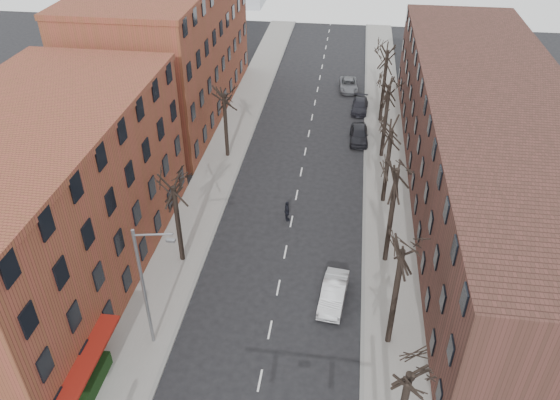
% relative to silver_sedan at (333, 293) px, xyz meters
% --- Properties ---
extents(sidewalk_left, '(4.00, 90.00, 0.15)m').
position_rel_silver_sedan_xyz_m(sidewalk_left, '(-11.94, 19.81, -0.68)').
color(sidewalk_left, gray).
rests_on(sidewalk_left, ground).
extents(sidewalk_right, '(4.00, 90.00, 0.15)m').
position_rel_silver_sedan_xyz_m(sidewalk_right, '(4.06, 19.81, -0.68)').
color(sidewalk_right, gray).
rests_on(sidewalk_right, ground).
extents(building_left_near, '(12.00, 26.00, 12.00)m').
position_rel_silver_sedan_xyz_m(building_left_near, '(-19.94, -0.19, 5.25)').
color(building_left_near, brown).
rests_on(building_left_near, ground).
extents(building_left_far, '(12.00, 28.00, 14.00)m').
position_rel_silver_sedan_xyz_m(building_left_far, '(-19.94, 28.81, 6.25)').
color(building_left_far, brown).
rests_on(building_left_far, ground).
extents(building_right, '(12.00, 50.00, 10.00)m').
position_rel_silver_sedan_xyz_m(building_right, '(12.06, 14.81, 4.25)').
color(building_right, '#4B2923').
rests_on(building_right, ground).
extents(awning_left, '(1.20, 7.00, 0.15)m').
position_rel_silver_sedan_xyz_m(awning_left, '(-13.34, -9.19, -0.75)').
color(awning_left, maroon).
rests_on(awning_left, ground).
extents(hedge, '(0.80, 6.00, 1.00)m').
position_rel_silver_sedan_xyz_m(hedge, '(-13.44, -10.19, -0.10)').
color(hedge, black).
rests_on(hedge, sidewalk_left).
extents(tree_right_b, '(5.20, 5.20, 10.80)m').
position_rel_silver_sedan_xyz_m(tree_right_b, '(3.66, -3.19, -0.75)').
color(tree_right_b, black).
rests_on(tree_right_b, ground).
extents(tree_right_c, '(5.20, 5.20, 11.60)m').
position_rel_silver_sedan_xyz_m(tree_right_c, '(3.66, 4.81, -0.75)').
color(tree_right_c, black).
rests_on(tree_right_c, ground).
extents(tree_right_d, '(5.20, 5.20, 10.00)m').
position_rel_silver_sedan_xyz_m(tree_right_d, '(3.66, 12.81, -0.75)').
color(tree_right_d, black).
rests_on(tree_right_d, ground).
extents(tree_right_e, '(5.20, 5.20, 10.80)m').
position_rel_silver_sedan_xyz_m(tree_right_e, '(3.66, 20.81, -0.75)').
color(tree_right_e, black).
rests_on(tree_right_e, ground).
extents(tree_right_f, '(5.20, 5.20, 11.60)m').
position_rel_silver_sedan_xyz_m(tree_right_f, '(3.66, 28.81, -0.75)').
color(tree_right_f, black).
rests_on(tree_right_f, ground).
extents(tree_left_a, '(5.20, 5.20, 9.50)m').
position_rel_silver_sedan_xyz_m(tree_left_a, '(-11.54, 2.81, -0.75)').
color(tree_left_a, black).
rests_on(tree_left_a, ground).
extents(tree_left_b, '(5.20, 5.20, 9.50)m').
position_rel_silver_sedan_xyz_m(tree_left_b, '(-11.54, 18.81, -0.75)').
color(tree_left_b, black).
rests_on(tree_left_b, ground).
extents(streetlight, '(2.45, 0.22, 9.03)m').
position_rel_silver_sedan_xyz_m(streetlight, '(-10.97, -5.19, 4.26)').
color(streetlight, slate).
rests_on(streetlight, ground).
extents(silver_sedan, '(2.06, 4.72, 1.51)m').
position_rel_silver_sedan_xyz_m(silver_sedan, '(0.00, 0.00, 0.00)').
color(silver_sedan, silver).
rests_on(silver_sedan, ground).
extents(parked_car_near, '(1.97, 4.66, 1.57)m').
position_rel_silver_sedan_xyz_m(parked_car_near, '(1.36, 23.81, 0.03)').
color(parked_car_near, black).
rests_on(parked_car_near, ground).
extents(parked_car_mid, '(2.06, 4.51, 1.28)m').
position_rel_silver_sedan_xyz_m(parked_car_mid, '(1.36, 31.20, -0.11)').
color(parked_car_mid, black).
rests_on(parked_car_mid, ground).
extents(parked_car_far, '(2.50, 4.84, 1.31)m').
position_rel_silver_sedan_xyz_m(parked_car_far, '(-0.14, 37.25, -0.10)').
color(parked_car_far, slate).
rests_on(parked_car_far, ground).
extents(pedestrian_crossing, '(0.80, 1.17, 1.85)m').
position_rel_silver_sedan_xyz_m(pedestrian_crossing, '(-4.33, 8.93, 0.17)').
color(pedestrian_crossing, black).
rests_on(pedestrian_crossing, ground).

